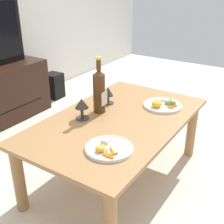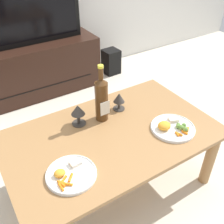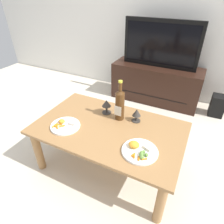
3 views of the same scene
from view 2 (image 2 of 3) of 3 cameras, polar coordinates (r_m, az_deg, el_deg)
ground_plane at (r=1.89m, az=-0.08°, el=-15.36°), size 6.40×6.40×0.00m
dining_table at (r=1.61m, az=-0.10°, el=-6.69°), size 1.26×0.76×0.46m
tv_stand at (r=2.80m, az=-15.90°, el=9.02°), size 1.24×0.42×0.53m
tv_screen at (r=2.61m, az=-18.03°, el=20.13°), size 1.00×0.05×0.61m
floor_speaker at (r=3.14m, az=-0.20°, el=10.92°), size 0.18×0.18×0.29m
wine_bottle at (r=1.58m, az=-2.30°, el=3.02°), size 0.08×0.08×0.37m
goblet_left at (r=1.59m, az=-7.42°, el=0.13°), size 0.09×0.09×0.14m
goblet_right at (r=1.71m, az=1.54°, el=2.87°), size 0.08×0.08×0.12m
dinner_plate_left at (r=1.34m, az=-9.03°, el=-13.15°), size 0.25×0.25×0.04m
dinner_plate_right at (r=1.62m, az=13.00°, el=-3.25°), size 0.27×0.27×0.06m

